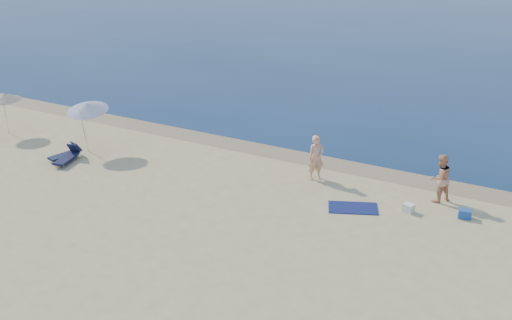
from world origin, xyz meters
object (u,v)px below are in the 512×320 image
(umbrella_near, at_px, (87,107))
(person_left, at_px, (316,158))
(person_right, at_px, (440,178))
(blue_cooler, at_px, (465,214))

(umbrella_near, bearing_deg, person_left, -2.33)
(person_left, height_order, person_right, person_right)
(person_right, relative_size, blue_cooler, 4.18)
(person_right, height_order, blue_cooler, person_right)
(person_right, xyz_separation_m, blue_cooler, (1.21, -0.95, -0.80))
(person_left, xyz_separation_m, blue_cooler, (6.18, -0.60, -0.79))
(blue_cooler, bearing_deg, person_right, 130.32)
(person_left, height_order, umbrella_near, umbrella_near)
(person_left, distance_m, person_right, 4.98)
(umbrella_near, bearing_deg, person_right, -4.44)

